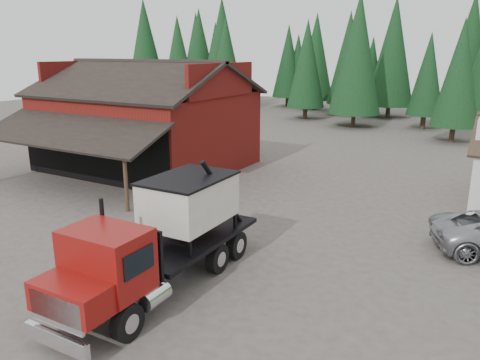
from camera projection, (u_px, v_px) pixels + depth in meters
The scene contains 7 objects.
ground at pixel (195, 249), 18.76m from camera, with size 120.00×120.00×0.00m, color #4D443C.
red_barn at pixel (147, 127), 31.62m from camera, with size 12.80×13.63×7.18m.
conifer_backdrop at pixel (408, 120), 53.75m from camera, with size 76.00×16.00×16.00m, color black, non-canonical shape.
near_pine_a at pixel (178, 63), 51.04m from camera, with size 4.40×4.40×11.40m.
near_pine_b at pixel (459, 73), 39.27m from camera, with size 3.96×3.96×10.40m.
near_pine_d at pixel (357, 54), 47.05m from camera, with size 5.28×5.28×13.40m.
feed_truck at pixel (163, 234), 15.36m from camera, with size 2.75×8.93×4.01m.
Camera 1 is at (10.26, -14.08, 7.68)m, focal length 35.00 mm.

